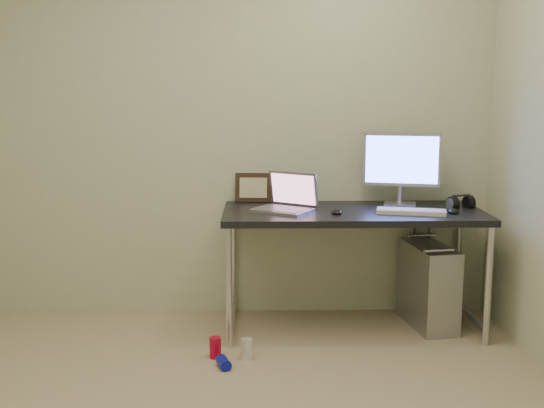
{
  "coord_description": "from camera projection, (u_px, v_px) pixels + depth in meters",
  "views": [
    {
      "loc": [
        0.25,
        -2.66,
        1.49
      ],
      "look_at": [
        0.32,
        1.06,
        0.85
      ],
      "focal_mm": 45.0,
      "sensor_mm": 36.0,
      "label": 1
    }
  ],
  "objects": [
    {
      "name": "mouse_left",
      "position": [
        337.0,
        211.0,
        4.02
      ],
      "size": [
        0.07,
        0.1,
        0.04
      ],
      "primitive_type": "ellipsoid",
      "rotation": [
        0.0,
        0.0,
        0.01
      ],
      "color": "black",
      "rests_on": "desk"
    },
    {
      "name": "laptop",
      "position": [
        287.0,
        202.0,
        4.12
      ],
      "size": [
        0.42,
        0.4,
        0.23
      ],
      "rotation": [
        0.0,
        0.0,
        -0.57
      ],
      "color": "#B8B9C0",
      "rests_on": "desk"
    },
    {
      "name": "can_red",
      "position": [
        215.0,
        348.0,
        3.79
      ],
      "size": [
        0.08,
        0.08,
        0.12
      ],
      "primitive_type": "cylinder",
      "rotation": [
        0.0,
        0.0,
        -0.34
      ],
      "color": "red",
      "rests_on": "ground"
    },
    {
      "name": "picture_frame",
      "position": [
        253.0,
        187.0,
        4.43
      ],
      "size": [
        0.24,
        0.08,
        0.19
      ],
      "primitive_type": "cube",
      "rotation": [
        -0.21,
        0.0,
        -0.06
      ],
      "color": "black",
      "rests_on": "desk"
    },
    {
      "name": "headphones",
      "position": [
        461.0,
        203.0,
        4.21
      ],
      "size": [
        0.18,
        0.1,
        0.1
      ],
      "rotation": [
        0.0,
        0.0,
        0.29
      ],
      "color": "black",
      "rests_on": "desk"
    },
    {
      "name": "keyboard",
      "position": [
        411.0,
        212.0,
        4.03
      ],
      "size": [
        0.42,
        0.22,
        0.02
      ],
      "primitive_type": "cube",
      "rotation": [
        0.0,
        0.0,
        -0.23
      ],
      "color": "silver",
      "rests_on": "desk"
    },
    {
      "name": "can_blue",
      "position": [
        224.0,
        363.0,
        3.65
      ],
      "size": [
        0.09,
        0.12,
        0.06
      ],
      "primitive_type": "cylinder",
      "rotation": [
        1.57,
        0.0,
        0.33
      ],
      "color": "#0D15AE",
      "rests_on": "ground"
    },
    {
      "name": "cable_a",
      "position": [
        412.0,
        254.0,
        4.5
      ],
      "size": [
        0.01,
        0.16,
        0.69
      ],
      "primitive_type": "cylinder",
      "rotation": [
        0.21,
        0.0,
        0.0
      ],
      "color": "black",
      "rests_on": "ground"
    },
    {
      "name": "can_white",
      "position": [
        247.0,
        349.0,
        3.77
      ],
      "size": [
        0.06,
        0.06,
        0.12
      ],
      "primitive_type": "cylinder",
      "rotation": [
        0.0,
        0.0,
        0.01
      ],
      "color": "silver",
      "rests_on": "ground"
    },
    {
      "name": "cable_b",
      "position": [
        427.0,
        258.0,
        4.48
      ],
      "size": [
        0.02,
        0.11,
        0.71
      ],
      "primitive_type": "cylinder",
      "rotation": [
        0.14,
        0.0,
        0.09
      ],
      "color": "black",
      "rests_on": "ground"
    },
    {
      "name": "desk",
      "position": [
        353.0,
        223.0,
        4.15
      ],
      "size": [
        1.57,
        0.69,
        0.75
      ],
      "color": "black",
      "rests_on": "ground"
    },
    {
      "name": "mouse_right",
      "position": [
        453.0,
        210.0,
        4.04
      ],
      "size": [
        0.08,
        0.11,
        0.03
      ],
      "primitive_type": "ellipsoid",
      "rotation": [
        0.0,
        0.0,
        -0.22
      ],
      "color": "black",
      "rests_on": "desk"
    },
    {
      "name": "monitor",
      "position": [
        401.0,
        163.0,
        4.27
      ],
      "size": [
        0.48,
        0.18,
        0.46
      ],
      "rotation": [
        0.0,
        0.0,
        -0.23
      ],
      "color": "#B8B9C0",
      "rests_on": "desk"
    },
    {
      "name": "webcam",
      "position": [
        293.0,
        189.0,
        4.41
      ],
      "size": [
        0.04,
        0.04,
        0.12
      ],
      "rotation": [
        0.0,
        0.0,
        0.16
      ],
      "color": "silver",
      "rests_on": "desk"
    },
    {
      "name": "wall_back",
      "position": [
        221.0,
        125.0,
        4.38
      ],
      "size": [
        3.5,
        0.02,
        2.5
      ],
      "primitive_type": "cube",
      "color": "beige",
      "rests_on": "ground"
    },
    {
      "name": "tower_computer",
      "position": [
        429.0,
        286.0,
        4.27
      ],
      "size": [
        0.3,
        0.53,
        0.55
      ],
      "rotation": [
        0.0,
        0.0,
        0.16
      ],
      "color": "#A3A3A8",
      "rests_on": "ground"
    }
  ]
}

